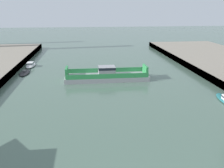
% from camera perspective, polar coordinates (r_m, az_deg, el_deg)
% --- Properties ---
extents(chain_ferry, '(20.08, 5.83, 3.31)m').
position_cam_1_polar(chain_ferry, '(58.40, -1.26, 2.03)').
color(chain_ferry, '#939399').
rests_on(chain_ferry, ground).
extents(moored_boat_near_right, '(2.82, 7.49, 0.88)m').
position_cam_1_polar(moored_boat_near_right, '(68.33, -20.03, 2.56)').
color(moored_boat_near_right, black).
rests_on(moored_boat_near_right, ground).
extents(moored_boat_mid_left, '(2.44, 7.08, 1.35)m').
position_cam_1_polar(moored_boat_mid_left, '(75.70, -18.76, 4.34)').
color(moored_boat_mid_left, white).
rests_on(moored_boat_mid_left, ground).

